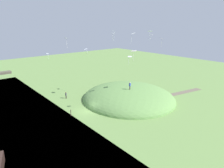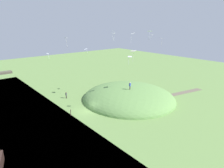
# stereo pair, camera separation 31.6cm
# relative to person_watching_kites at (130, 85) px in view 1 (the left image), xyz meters

# --- Properties ---
(ground_plane) EXTENTS (160.00, 160.00, 0.00)m
(ground_plane) POSITION_rel_person_watching_kites_xyz_m (-10.25, 2.22, -4.33)
(ground_plane) COLOR #688D48
(grass_hill) EXTENTS (22.22, 23.03, 6.56)m
(grass_hill) POSITION_rel_person_watching_kites_xyz_m (1.49, 1.83, -4.33)
(grass_hill) COLOR #65914B
(grass_hill) RESTS_ON ground_plane
(dirt_path) EXTENTS (17.15, 5.17, 0.04)m
(dirt_path) POSITION_rel_person_watching_kites_xyz_m (14.01, -3.91, -4.31)
(dirt_path) COLOR #685C4D
(dirt_path) RESTS_ON ground_plane
(person_watching_kites) EXTENTS (0.59, 0.59, 1.79)m
(person_watching_kites) POSITION_rel_person_watching_kites_xyz_m (0.00, 0.00, 0.00)
(person_watching_kites) COLOR #4F4243
(person_watching_kites) RESTS_ON grass_hill
(person_walking_path) EXTENTS (0.56, 0.56, 1.67)m
(person_walking_path) POSITION_rel_person_watching_kites_xyz_m (-10.15, 12.02, -3.29)
(person_walking_path) COLOR #3E3130
(person_walking_path) RESTS_ON ground_plane
(kite_0) EXTENTS (1.07, 1.15, 2.32)m
(kite_0) POSITION_rel_person_watching_kites_xyz_m (-1.77, 3.80, 11.85)
(kite_0) COLOR white
(kite_1) EXTENTS (0.56, 0.70, 2.07)m
(kite_1) POSITION_rel_person_watching_kites_xyz_m (-11.68, 7.09, 10.50)
(kite_1) COLOR silver
(kite_2) EXTENTS (1.00, 1.13, 1.21)m
(kite_2) POSITION_rel_person_watching_kites_xyz_m (-8.29, 5.14, 8.35)
(kite_2) COLOR white
(kite_3) EXTENTS (1.41, 1.29, 1.84)m
(kite_3) POSITION_rel_person_watching_kites_xyz_m (-7.12, -7.60, 9.10)
(kite_3) COLOR white
(kite_4) EXTENTS (1.18, 1.21, 1.85)m
(kite_4) POSITION_rel_person_watching_kites_xyz_m (4.16, -4.87, 10.51)
(kite_4) COLOR white
(kite_5) EXTENTS (0.66, 0.83, 1.39)m
(kite_5) POSITION_rel_person_watching_kites_xyz_m (-12.68, 14.93, 6.67)
(kite_5) COLOR white
(kite_6) EXTENTS (0.69, 0.81, 1.13)m
(kite_6) POSITION_rel_person_watching_kites_xyz_m (5.31, -1.18, 11.02)
(kite_6) COLOR white
(kite_7) EXTENTS (0.93, 0.92, 1.65)m
(kite_7) POSITION_rel_person_watching_kites_xyz_m (-3.03, -7.50, 12.16)
(kite_7) COLOR white
(kite_8) EXTENTS (1.10, 1.15, 1.73)m
(kite_8) POSITION_rel_person_watching_kites_xyz_m (-6.20, -6.50, 11.85)
(kite_8) COLOR white
(kite_9) EXTENTS (0.70, 0.94, 1.69)m
(kite_9) POSITION_rel_person_watching_kites_xyz_m (0.29, 6.40, 11.22)
(kite_9) COLOR silver
(kite_10) EXTENTS (0.99, 0.98, 1.91)m
(kite_10) POSITION_rel_person_watching_kites_xyz_m (-0.29, 0.03, 6.44)
(kite_10) COLOR white
(mooring_post) EXTENTS (0.14, 0.14, 1.36)m
(mooring_post) POSITION_rel_person_watching_kites_xyz_m (-14.07, 2.58, -3.65)
(mooring_post) COLOR #503C31
(mooring_post) RESTS_ON ground_plane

